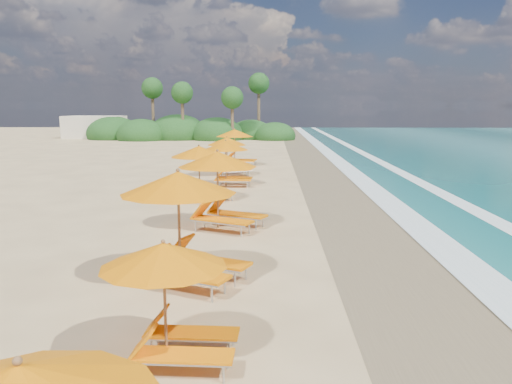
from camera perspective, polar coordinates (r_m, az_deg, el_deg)
name	(u,v)px	position (r m, az deg, el deg)	size (l,w,h in m)	color
ground	(256,227)	(17.31, 0.00, -3.92)	(160.00, 160.00, 0.00)	#D8B67F
wet_sand	(374,227)	(17.65, 13.12, -3.89)	(4.00, 160.00, 0.01)	olive
surf_foam	(455,227)	(18.38, 21.42, -3.71)	(4.00, 160.00, 0.01)	white
station_2	(175,294)	(8.23, -9.12, -11.27)	(2.22, 2.06, 2.03)	olive
station_3	(187,220)	(11.67, -7.79, -3.13)	(3.49, 3.47, 2.67)	olive
station_4	(223,185)	(16.83, -3.72, 0.83)	(3.48, 3.46, 2.65)	olive
station_5	(203,169)	(21.93, -5.91, 2.55)	(3.26, 3.26, 2.45)	olive
station_6	(229,160)	(25.95, -3.01, 3.59)	(2.61, 2.43, 2.37)	olive
station_7	(230,154)	(29.78, -2.95, 4.31)	(3.04, 3.02, 2.32)	olive
station_8	(237,145)	(34.64, -2.09, 5.29)	(3.00, 2.84, 2.57)	olive
treeline	(186,131)	(63.27, -7.89, 6.77)	(25.80, 8.80, 9.74)	#163D14
beach_building	(95,127)	(68.66, -17.61, 6.97)	(7.00, 5.00, 2.80)	beige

